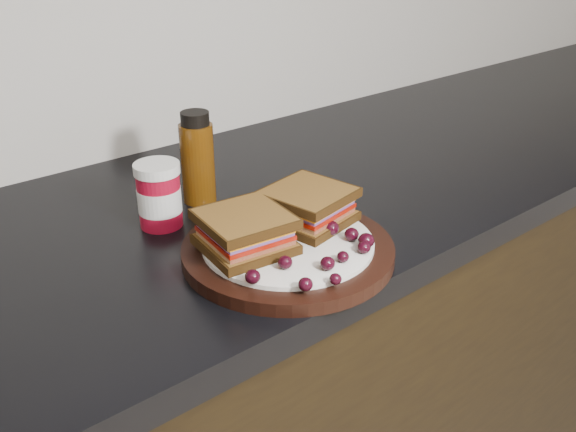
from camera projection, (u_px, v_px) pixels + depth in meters
name	position (u px, v px, depth m)	size (l,w,h in m)	color
countertop	(195.00, 230.00, 0.96)	(3.98, 0.60, 0.04)	black
plate	(288.00, 251.00, 0.85)	(0.28, 0.28, 0.02)	black
sandwich_left	(245.00, 231.00, 0.81)	(0.11, 0.11, 0.05)	brown
sandwich_right	(308.00, 206.00, 0.88)	(0.11, 0.11, 0.05)	brown
grape_0	(253.00, 277.00, 0.74)	(0.02, 0.02, 0.02)	black
grape_1	(285.00, 262.00, 0.77)	(0.02, 0.02, 0.02)	black
grape_2	(305.00, 284.00, 0.73)	(0.02, 0.02, 0.02)	black
grape_3	(335.00, 279.00, 0.74)	(0.01, 0.01, 0.01)	black
grape_4	(328.00, 263.00, 0.77)	(0.02, 0.02, 0.02)	black
grape_5	(343.00, 257.00, 0.79)	(0.02, 0.02, 0.01)	black
grape_6	(364.00, 247.00, 0.81)	(0.02, 0.02, 0.02)	black
grape_7	(366.00, 241.00, 0.82)	(0.02, 0.02, 0.02)	black
grape_8	(352.00, 234.00, 0.84)	(0.02, 0.02, 0.02)	black
grape_9	(331.00, 228.00, 0.85)	(0.02, 0.02, 0.02)	black
grape_10	(332.00, 213.00, 0.89)	(0.02, 0.02, 0.02)	black
grape_11	(304.00, 216.00, 0.88)	(0.02, 0.02, 0.02)	black
grape_12	(295.00, 212.00, 0.90)	(0.02, 0.02, 0.02)	black
grape_13	(219.00, 243.00, 0.82)	(0.02, 0.02, 0.02)	black
grape_14	(230.00, 246.00, 0.81)	(0.02, 0.02, 0.01)	black
grape_15	(245.00, 253.00, 0.79)	(0.02, 0.02, 0.02)	black
grape_16	(225.00, 238.00, 0.83)	(0.02, 0.02, 0.02)	black
grape_17	(233.00, 245.00, 0.81)	(0.02, 0.02, 0.02)	black
grape_18	(227.00, 253.00, 0.79)	(0.02, 0.02, 0.02)	black
condiment_jar	(159.00, 195.00, 0.91)	(0.06, 0.06, 0.10)	maroon
oil_bottle	(197.00, 158.00, 0.98)	(0.05, 0.05, 0.14)	#492707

